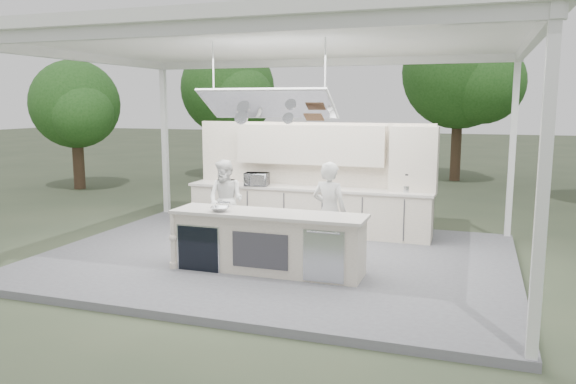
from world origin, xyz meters
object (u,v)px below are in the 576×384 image
(head_chef, at_px, (329,212))
(sous_chef, at_px, (226,200))
(demo_island, at_px, (267,242))
(back_counter, at_px, (308,209))

(head_chef, relative_size, sous_chef, 1.08)
(demo_island, relative_size, back_counter, 0.61)
(demo_island, xyz_separation_m, head_chef, (0.79, 0.88, 0.37))
(sous_chef, bearing_deg, demo_island, -39.25)
(demo_island, relative_size, head_chef, 1.84)
(demo_island, distance_m, head_chef, 1.23)
(demo_island, distance_m, sous_chef, 2.25)
(back_counter, xyz_separation_m, head_chef, (0.96, -1.93, 0.37))
(back_counter, bearing_deg, head_chef, -63.51)
(back_counter, xyz_separation_m, sous_chef, (-1.30, -1.15, 0.31))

